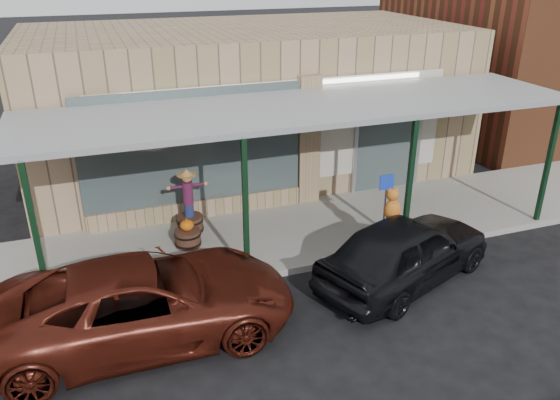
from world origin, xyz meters
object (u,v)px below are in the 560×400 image
object	(u,v)px
parked_sedan	(405,250)
barrel_pumpkin	(188,236)
barrel_scarecrow	(189,211)
handicap_sign	(385,200)
car_maroon	(145,301)

from	to	relation	value
parked_sedan	barrel_pumpkin	bearing A→B (deg)	34.41
barrel_scarecrow	handicap_sign	size ratio (longest dim) A/B	0.96
barrel_scarecrow	barrel_pumpkin	distance (m)	0.72
parked_sedan	car_maroon	xyz separation A→B (m)	(-5.06, -0.07, 0.00)
handicap_sign	car_maroon	bearing A→B (deg)	-164.71
barrel_scarecrow	barrel_pumpkin	world-z (taller)	barrel_scarecrow
handicap_sign	car_maroon	size ratio (longest dim) A/B	0.32
car_maroon	parked_sedan	bearing A→B (deg)	-88.82
barrel_scarecrow	car_maroon	bearing A→B (deg)	-102.26
barrel_scarecrow	handicap_sign	bearing A→B (deg)	-15.83
barrel_scarecrow	barrel_pumpkin	size ratio (longest dim) A/B	2.09
barrel_scarecrow	car_maroon	distance (m)	3.60
barrel_pumpkin	car_maroon	bearing A→B (deg)	-114.28
parked_sedan	handicap_sign	bearing A→B (deg)	-32.34
handicap_sign	parked_sedan	xyz separation A→B (m)	(-0.25, -1.32, -0.49)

